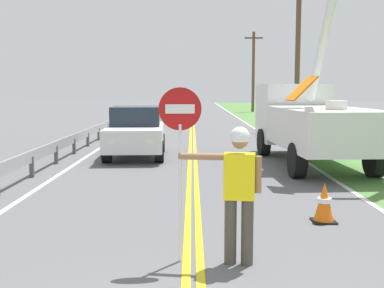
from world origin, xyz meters
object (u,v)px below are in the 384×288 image
object	(u,v)px
stop_sign_paddle	(179,135)
oncoming_sedan_nearest	(135,132)
utility_bucket_truck	(307,117)
utility_pole_far	(252,70)
utility_pole_mid	(297,56)
flagger_worker	(237,186)
traffic_cone_lead	(323,203)

from	to	relation	value
stop_sign_paddle	oncoming_sedan_nearest	world-z (taller)	stop_sign_paddle
utility_bucket_truck	stop_sign_paddle	bearing A→B (deg)	-113.42
utility_pole_far	oncoming_sedan_nearest	bearing A→B (deg)	-104.03
utility_pole_mid	utility_pole_far	world-z (taller)	utility_pole_mid
stop_sign_paddle	utility_pole_mid	xyz separation A→B (m)	(5.99, 20.84, 2.41)
stop_sign_paddle	oncoming_sedan_nearest	distance (m)	10.26
flagger_worker	utility_pole_far	size ratio (longest dim) A/B	0.23
stop_sign_paddle	utility_pole_mid	world-z (taller)	utility_pole_mid
stop_sign_paddle	utility_bucket_truck	world-z (taller)	utility_bucket_truck
utility_bucket_truck	oncoming_sedan_nearest	distance (m)	5.72
utility_bucket_truck	utility_pole_far	size ratio (longest dim) A/B	0.89
stop_sign_paddle	utility_bucket_truck	bearing A→B (deg)	66.58
utility_pole_mid	flagger_worker	bearing A→B (deg)	-104.02
flagger_worker	traffic_cone_lead	distance (m)	2.74
flagger_worker	utility_bucket_truck	distance (m)	9.31
oncoming_sedan_nearest	utility_pole_mid	xyz separation A→B (m)	(7.74, 10.76, 3.28)
flagger_worker	utility_pole_mid	bearing A→B (deg)	75.98
flagger_worker	traffic_cone_lead	xyz separation A→B (m)	(1.69, 2.04, -0.71)
flagger_worker	utility_bucket_truck	size ratio (longest dim) A/B	0.26
oncoming_sedan_nearest	utility_pole_mid	distance (m)	13.66
utility_bucket_truck	utility_pole_mid	bearing A→B (deg)	79.62
utility_bucket_truck	oncoming_sedan_nearest	bearing A→B (deg)	166.03
traffic_cone_lead	oncoming_sedan_nearest	bearing A→B (deg)	117.30
utility_pole_mid	utility_pole_far	xyz separation A→B (m)	(0.18, 20.95, -0.04)
flagger_worker	stop_sign_paddle	xyz separation A→B (m)	(-0.76, 0.10, 0.66)
oncoming_sedan_nearest	utility_pole_far	world-z (taller)	utility_pole_far
utility_bucket_truck	oncoming_sedan_nearest	world-z (taller)	utility_bucket_truck
stop_sign_paddle	utility_pole_far	bearing A→B (deg)	81.59
oncoming_sedan_nearest	utility_pole_far	xyz separation A→B (m)	(7.93, 31.71, 3.24)
flagger_worker	stop_sign_paddle	world-z (taller)	stop_sign_paddle
oncoming_sedan_nearest	traffic_cone_lead	distance (m)	9.18
stop_sign_paddle	utility_pole_mid	size ratio (longest dim) A/B	0.30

